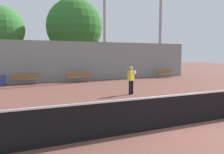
{
  "coord_description": "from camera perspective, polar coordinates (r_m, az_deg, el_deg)",
  "views": [
    {
      "loc": [
        -4.71,
        -5.42,
        2.27
      ],
      "look_at": [
        0.68,
        6.85,
        0.94
      ],
      "focal_mm": 35.0,
      "sensor_mm": 36.0,
      "label": 1
    }
  ],
  "objects": [
    {
      "name": "ground_plane",
      "position": [
        7.53,
        16.82,
        -12.13
      ],
      "size": [
        100.0,
        100.0,
        0.0
      ],
      "primitive_type": "plane",
      "color": "brown"
    },
    {
      "name": "tennis_net",
      "position": [
        7.39,
        16.94,
        -8.23
      ],
      "size": [
        10.69,
        0.09,
        1.04
      ],
      "color": "black",
      "rests_on": "ground_plane"
    },
    {
      "name": "tennis_player",
      "position": [
        12.69,
        5.04,
        -0.39
      ],
      "size": [
        0.56,
        0.51,
        1.64
      ],
      "rotation": [
        0.0,
        0.0,
        0.45
      ],
      "color": "black",
      "rests_on": "ground_plane"
    },
    {
      "name": "bench_courtside_near",
      "position": [
        18.23,
        -21.65,
        -0.24
      ],
      "size": [
        2.05,
        0.4,
        0.85
      ],
      "color": "brown",
      "rests_on": "ground_plane"
    },
    {
      "name": "bench_courtside_far",
      "position": [
        18.87,
        -8.61,
        0.29
      ],
      "size": [
        2.14,
        0.4,
        0.85
      ],
      "color": "brown",
      "rests_on": "ground_plane"
    },
    {
      "name": "bench_adjacent_court",
      "position": [
        22.94,
        13.74,
        1.12
      ],
      "size": [
        1.73,
        0.4,
        0.85
      ],
      "color": "brown",
      "rests_on": "ground_plane"
    },
    {
      "name": "light_pole_far_right",
      "position": [
        24.41,
        12.6,
        16.08
      ],
      "size": [
        0.9,
        0.6,
        12.24
      ],
      "color": "#939399",
      "rests_on": "ground_plane"
    },
    {
      "name": "light_pole_center_back",
      "position": [
        21.22,
        -1.93,
        14.56
      ],
      "size": [
        0.9,
        0.6,
        9.74
      ],
      "color": "#939399",
      "rests_on": "ground_plane"
    },
    {
      "name": "trash_bin",
      "position": [
        18.16,
        -26.79,
        -0.81
      ],
      "size": [
        0.61,
        0.61,
        0.83
      ],
      "color": "navy",
      "rests_on": "ground_plane"
    },
    {
      "name": "back_fence",
      "position": [
        19.67,
        -9.9,
        4.08
      ],
      "size": [
        24.13,
        0.06,
        3.52
      ],
      "color": "gray",
      "rests_on": "ground_plane"
    },
    {
      "name": "tree_green_tall",
      "position": [
        26.05,
        -26.99,
        11.13
      ],
      "size": [
        4.75,
        4.75,
        7.42
      ],
      "color": "brown",
      "rests_on": "ground_plane"
    },
    {
      "name": "tree_green_broad",
      "position": [
        26.15,
        -9.77,
        12.73
      ],
      "size": [
        6.42,
        6.42,
        8.75
      ],
      "color": "brown",
      "rests_on": "ground_plane"
    }
  ]
}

